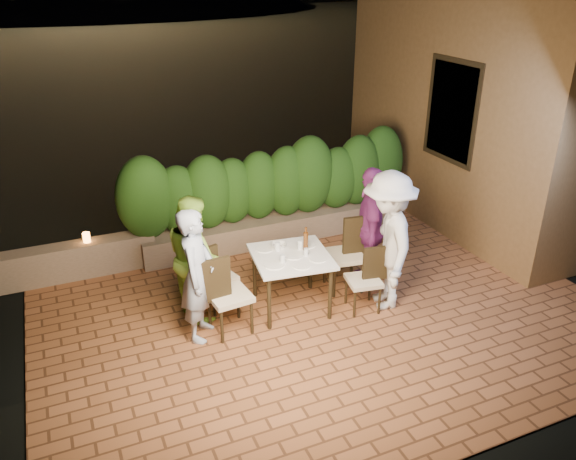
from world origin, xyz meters
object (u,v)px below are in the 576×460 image
chair_right_front (364,279)px  diner_blue (197,275)px  diner_white (387,241)px  dining_table (291,281)px  chair_right_back (344,254)px  diner_green (195,256)px  bowl (279,245)px  beer_bottle (306,239)px  chair_left_back (217,276)px  diner_purple (370,227)px  parapet_lamp (86,237)px  chair_left_front (229,294)px

chair_right_front → diner_blue: 2.09m
diner_white → chair_right_front: bearing=-72.4°
dining_table → chair_right_back: (0.84, 0.16, 0.14)m
diner_green → bowl: bearing=-103.0°
beer_bottle → chair_right_back: beer_bottle is taller
dining_table → bowl: (-0.05, 0.27, 0.40)m
beer_bottle → diner_green: 1.38m
bowl → chair_left_back: size_ratio=0.21×
chair_right_back → diner_purple: size_ratio=0.62×
diner_white → parapet_lamp: 4.12m
chair_left_front → chair_right_back: size_ratio=0.97×
chair_right_back → diner_blue: size_ratio=0.64×
chair_right_back → dining_table: bearing=19.1°
dining_table → chair_left_back: bearing=155.1°
beer_bottle → chair_left_front: size_ratio=0.31×
chair_left_back → diner_white: (1.97, -0.79, 0.46)m
chair_left_front → diner_blue: 0.47m
chair_left_front → chair_right_back: (1.71, 0.33, 0.02)m
chair_right_back → diner_purple: bearing=-171.2°
dining_table → chair_left_front: size_ratio=0.93×
beer_bottle → diner_white: size_ratio=0.17×
beer_bottle → chair_right_front: (0.60, -0.45, -0.48)m
dining_table → bowl: size_ratio=5.00×
chair_right_front → diner_purple: size_ratio=0.51×
bowl → diner_green: 1.07m
diner_blue → diner_white: (2.34, -0.27, 0.09)m
beer_bottle → diner_blue: diner_blue is taller
bowl → chair_right_front: (0.87, -0.67, -0.34)m
diner_purple → diner_white: bearing=20.2°
diner_blue → diner_green: size_ratio=1.03×
bowl → chair_left_front: (-0.82, -0.45, -0.27)m
beer_bottle → diner_blue: bearing=-172.8°
bowl → diner_white: diner_white is taller
chair_left_back → diner_white: bearing=-37.6°
beer_bottle → parapet_lamp: beer_bottle is taller
chair_left_front → diner_purple: diner_purple is taller
dining_table → diner_green: diner_green is taller
dining_table → chair_right_front: bearing=-25.8°
dining_table → diner_blue: size_ratio=0.58×
bowl → diner_blue: (-1.16, -0.40, 0.04)m
beer_bottle → chair_right_front: beer_bottle is taller
chair_left_front → diner_blue: size_ratio=0.62×
chair_left_back → diner_purple: bearing=-22.0°
chair_left_front → dining_table: bearing=5.7°
chair_left_back → chair_right_front: bearing=-41.0°
chair_left_back → dining_table: bearing=-40.5°
chair_left_front → chair_right_front: (1.69, -0.22, -0.07)m
diner_purple → parapet_lamp: (-3.47, 1.76, -0.27)m
chair_right_front → diner_green: 2.11m
dining_table → diner_white: (1.12, -0.40, 0.53)m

